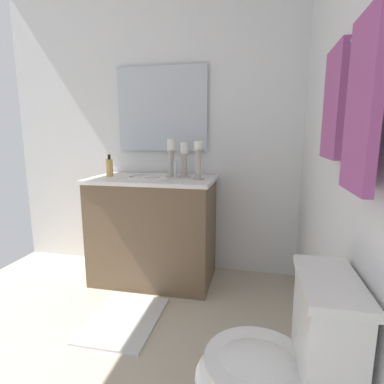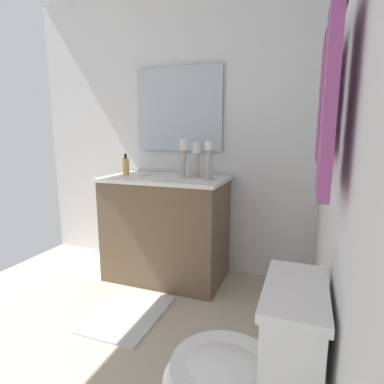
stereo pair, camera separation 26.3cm
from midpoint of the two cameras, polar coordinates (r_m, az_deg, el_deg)
floor at (r=1.99m, az=-27.12°, el=-28.41°), size 2.92×2.63×0.02m
wall_back at (r=1.19m, az=24.61°, el=10.37°), size 2.92×0.04×2.45m
wall_left at (r=2.83m, az=-10.26°, el=10.74°), size 0.04×2.63×2.45m
vanity_cabinet at (r=2.60m, az=-10.01°, el=-6.86°), size 0.58×1.00×0.87m
sink_basin at (r=2.51m, az=-10.28°, el=1.76°), size 0.40×0.40×0.24m
mirror at (r=2.75m, az=-8.44°, el=14.94°), size 0.02×0.79×0.71m
candle_holder_tall at (r=2.34m, az=-2.04°, el=5.98°), size 0.09×0.09×0.29m
candle_holder_short at (r=2.47m, az=-4.50°, el=6.10°), size 0.09×0.09×0.28m
candle_holder_mid at (r=2.49m, az=-6.92°, el=6.42°), size 0.09×0.09×0.30m
soap_bottle at (r=2.66m, az=-17.80°, el=4.35°), size 0.06×0.06×0.18m
toilet at (r=1.29m, az=8.88°, el=-30.61°), size 0.39×0.54×0.75m
towel_bar at (r=1.24m, az=22.65°, el=25.24°), size 0.76×0.02×0.02m
towel_near_vanity at (r=1.39m, az=19.84°, el=15.17°), size 0.28×0.03×0.45m
towel_center at (r=1.01m, az=22.58°, el=14.77°), size 0.25×0.03×0.52m
bath_mat at (r=2.27m, az=-15.99°, el=-21.85°), size 0.60×0.44×0.02m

